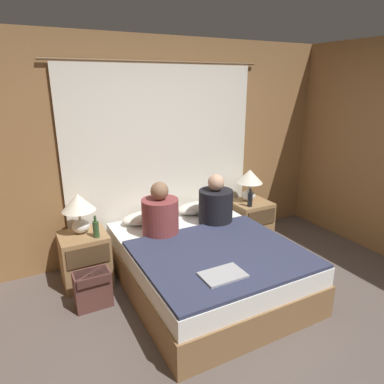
{
  "coord_description": "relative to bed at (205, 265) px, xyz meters",
  "views": [
    {
      "loc": [
        -1.55,
        -1.68,
        2.02
      ],
      "look_at": [
        0.0,
        1.26,
        0.94
      ],
      "focal_mm": 32.0,
      "sensor_mm": 36.0,
      "label": 1
    }
  ],
  "objects": [
    {
      "name": "ground_plane",
      "position": [
        0.0,
        -0.97,
        -0.24
      ],
      "size": [
        16.0,
        16.0,
        0.0
      ],
      "primitive_type": "plane",
      "color": "#564C47"
    },
    {
      "name": "wall_back",
      "position": [
        0.0,
        1.07,
        1.01
      ],
      "size": [
        4.61,
        0.06,
        2.5
      ],
      "color": "olive",
      "rests_on": "ground_plane"
    },
    {
      "name": "curtain_panel",
      "position": [
        0.0,
        1.01,
        0.87
      ],
      "size": [
        2.51,
        0.02,
        2.23
      ],
      "color": "silver",
      "rests_on": "ground_plane"
    },
    {
      "name": "bed",
      "position": [
        0.0,
        0.0,
        0.0
      ],
      "size": [
        1.54,
        1.91,
        0.49
      ],
      "color": "olive",
      "rests_on": "ground_plane"
    },
    {
      "name": "nightstand_left",
      "position": [
        -1.06,
        0.66,
        0.03
      ],
      "size": [
        0.47,
        0.45,
        0.54
      ],
      "color": "#937047",
      "rests_on": "ground_plane"
    },
    {
      "name": "nightstand_right",
      "position": [
        1.06,
        0.66,
        0.03
      ],
      "size": [
        0.47,
        0.45,
        0.54
      ],
      "color": "#937047",
      "rests_on": "ground_plane"
    },
    {
      "name": "lamp_left",
      "position": [
        -1.06,
        0.72,
        0.58
      ],
      "size": [
        0.34,
        0.34,
        0.42
      ],
      "color": "silver",
      "rests_on": "nightstand_left"
    },
    {
      "name": "lamp_right",
      "position": [
        1.06,
        0.72,
        0.58
      ],
      "size": [
        0.34,
        0.34,
        0.42
      ],
      "color": "silver",
      "rests_on": "nightstand_right"
    },
    {
      "name": "pillow_left",
      "position": [
        -0.34,
        0.77,
        0.31
      ],
      "size": [
        0.54,
        0.3,
        0.12
      ],
      "color": "silver",
      "rests_on": "bed"
    },
    {
      "name": "pillow_right",
      "position": [
        0.34,
        0.77,
        0.31
      ],
      "size": [
        0.54,
        0.3,
        0.12
      ],
      "color": "silver",
      "rests_on": "bed"
    },
    {
      "name": "blanket_on_bed",
      "position": [
        0.0,
        -0.28,
        0.26
      ],
      "size": [
        1.48,
        1.29,
        0.03
      ],
      "color": "#2D334C",
      "rests_on": "bed"
    },
    {
      "name": "person_left_in_bed",
      "position": [
        -0.31,
        0.4,
        0.47
      ],
      "size": [
        0.38,
        0.38,
        0.57
      ],
      "color": "brown",
      "rests_on": "bed"
    },
    {
      "name": "person_right_in_bed",
      "position": [
        0.36,
        0.4,
        0.47
      ],
      "size": [
        0.38,
        0.38,
        0.57
      ],
      "color": "black",
      "rests_on": "bed"
    },
    {
      "name": "beer_bottle_on_left_stand",
      "position": [
        -0.94,
        0.54,
        0.39
      ],
      "size": [
        0.06,
        0.06,
        0.23
      ],
      "color": "#2D4C28",
      "rests_on": "nightstand_left"
    },
    {
      "name": "beer_bottle_on_right_stand",
      "position": [
        0.94,
        0.54,
        0.39
      ],
      "size": [
        0.06,
        0.06,
        0.23
      ],
      "color": "black",
      "rests_on": "nightstand_right"
    },
    {
      "name": "laptop_on_bed",
      "position": [
        -0.2,
        -0.63,
        0.29
      ],
      "size": [
        0.36,
        0.24,
        0.02
      ],
      "color": "#9EA0A5",
      "rests_on": "blanket_on_bed"
    },
    {
      "name": "backpack_on_floor",
      "position": [
        -1.09,
        0.2,
        -0.04
      ],
      "size": [
        0.33,
        0.21,
        0.36
      ],
      "color": "brown",
      "rests_on": "ground_plane"
    }
  ]
}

